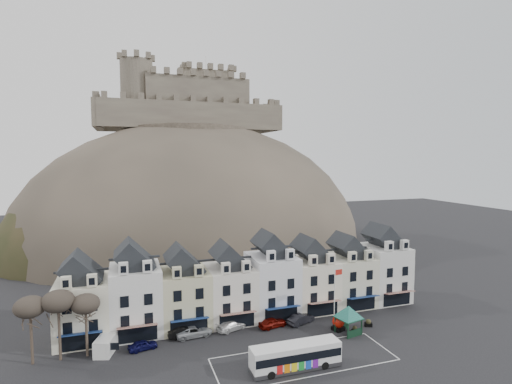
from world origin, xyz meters
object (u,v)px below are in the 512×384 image
at_px(flagpole, 335,294).
at_px(car_white, 232,325).
at_px(bus_shelter, 348,312).
at_px(red_buoy, 338,323).
at_px(car_navy, 143,345).
at_px(bus, 296,355).
at_px(car_maroon, 272,323).
at_px(car_charcoal, 301,319).
at_px(car_silver, 194,331).
at_px(car_black, 185,331).
at_px(white_van, 107,343).

xyz_separation_m(flagpole, car_white, (-14.08, 4.24, -4.38)).
distance_m(bus_shelter, red_buoy, 2.49).
bearing_deg(car_navy, bus_shelter, -112.00).
relative_size(bus, car_white, 2.32).
xyz_separation_m(bus_shelter, car_maroon, (-9.29, 5.17, -2.35)).
bearing_deg(car_charcoal, red_buoy, -153.94).
relative_size(bus_shelter, car_navy, 1.66).
bearing_deg(bus_shelter, red_buoy, 109.15).
distance_m(car_silver, car_charcoal, 15.66).
height_order(car_white, car_charcoal, car_charcoal).
bearing_deg(car_charcoal, flagpole, -149.84).
height_order(red_buoy, flagpole, flagpole).
height_order(car_black, car_silver, car_black).
bearing_deg(car_white, flagpole, -128.63).
bearing_deg(car_white, bus_shelter, -134.22).
relative_size(red_buoy, car_silver, 0.43).
distance_m(bus_shelter, white_van, 32.12).
bearing_deg(flagpole, car_navy, 175.26).
xyz_separation_m(red_buoy, car_charcoal, (-4.06, 3.72, -0.36)).
bearing_deg(car_white, bus, 177.28).
height_order(bus, car_silver, bus).
relative_size(car_silver, car_charcoal, 1.12).
bearing_deg(car_charcoal, bus, 130.85).
height_order(white_van, car_charcoal, white_van).
relative_size(car_silver, car_white, 1.09).
relative_size(bus_shelter, car_maroon, 1.46).
height_order(car_silver, car_maroon, car_silver).
height_order(bus, white_van, bus).
bearing_deg(bus_shelter, car_maroon, 138.17).
height_order(car_black, car_maroon, car_black).
bearing_deg(flagpole, car_maroon, 158.86).
distance_m(bus, white_van, 23.78).
height_order(bus_shelter, car_charcoal, bus_shelter).
relative_size(bus, car_navy, 2.94).
height_order(red_buoy, car_maroon, red_buoy).
bearing_deg(flagpole, car_white, 163.22).
xyz_separation_m(flagpole, car_navy, (-26.32, 2.18, -4.43)).
relative_size(white_van, car_white, 1.06).
xyz_separation_m(car_silver, car_maroon, (11.21, -0.77, -0.00)).
relative_size(flagpole, car_black, 1.90).
height_order(bus, car_black, bus).
bearing_deg(car_black, flagpole, -105.36).
height_order(car_maroon, car_charcoal, car_charcoal).
distance_m(car_maroon, car_charcoal, 4.42).
height_order(flagpole, car_silver, flagpole).
xyz_separation_m(bus, car_navy, (-16.55, 10.36, -1.05)).
bearing_deg(flagpole, red_buoy, -73.12).
bearing_deg(white_van, flagpole, 11.17).
distance_m(white_van, car_charcoal, 26.76).
xyz_separation_m(car_black, car_charcoal, (16.83, -1.18, -0.03)).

